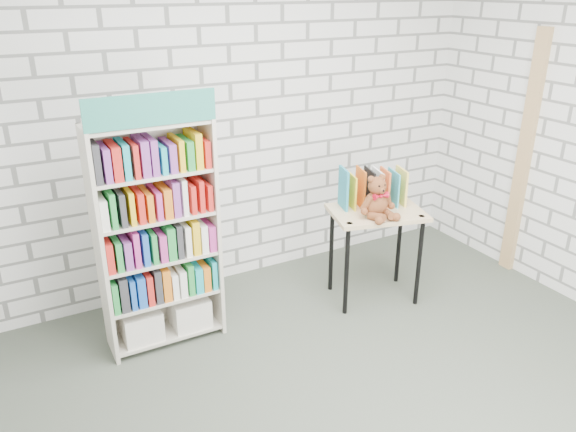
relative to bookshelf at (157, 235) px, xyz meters
name	(u,v)px	position (x,y,z in m)	size (l,w,h in m)	color
ground	(370,412)	(0.85, -1.36, -0.83)	(4.50, 4.50, 0.00)	#434B3F
room_shell	(391,123)	(0.85, -1.36, 0.96)	(4.52, 4.02, 2.81)	silver
bookshelf	(157,235)	(0.00, 0.00, 0.00)	(0.81, 0.31, 1.81)	beige
display_table	(376,223)	(1.67, -0.24, -0.17)	(0.82, 0.66, 0.77)	tan
table_books	(373,188)	(1.70, -0.13, 0.09)	(0.54, 0.34, 0.30)	teal
teddy_bear	(378,201)	(1.60, -0.34, 0.07)	(0.30, 0.28, 0.33)	brown
door_trim	(524,157)	(3.07, -0.41, 0.22)	(0.05, 0.12, 2.10)	tan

